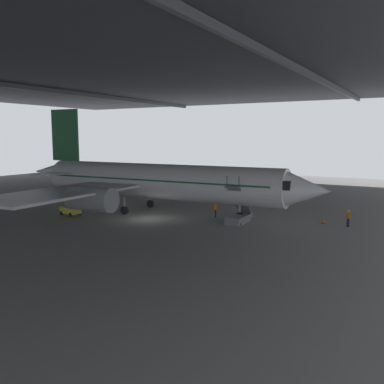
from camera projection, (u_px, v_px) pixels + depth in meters
ground_plane at (149, 219)px, 42.16m from camera, size 110.00×110.00×0.00m
hangar_structure at (47, 61)px, 46.66m from camera, size 121.00×99.00×17.46m
airplane_main at (154, 181)px, 45.39m from camera, size 35.88×37.24×11.64m
boarding_stairs at (239, 215)px, 40.43m from camera, size 4.28×1.64×4.69m
crew_worker_near_nose at (348, 217)px, 38.33m from camera, size 0.40×0.44×1.63m
crew_worker_by_stairs at (215, 208)px, 42.93m from camera, size 0.54×0.28×1.67m
traffic_cone_orange at (324, 220)px, 40.10m from camera, size 0.36×0.36×0.60m
baggage_tug at (70, 210)px, 44.17m from camera, size 1.54×2.34×0.90m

